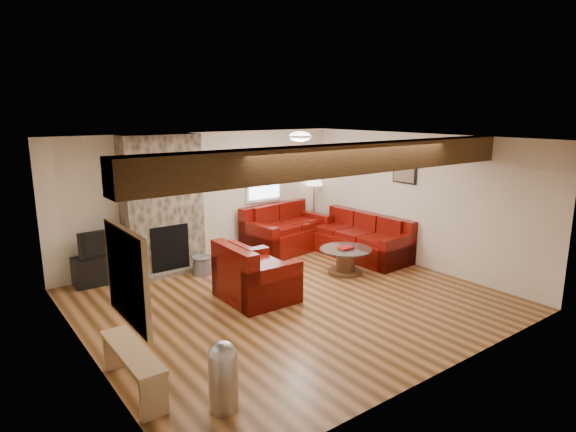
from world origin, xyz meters
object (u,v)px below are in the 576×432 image
(tv_cabinet, at_px, (104,269))
(sofa_three, at_px, (358,236))
(floor_lamp, at_px, (314,183))
(armchair_red, at_px, (256,271))
(television, at_px, (101,242))
(coffee_table, at_px, (345,261))
(loveseat, at_px, (287,228))

(tv_cabinet, bearing_deg, sofa_three, -18.34)
(tv_cabinet, relative_size, floor_lamp, 0.64)
(armchair_red, relative_size, television, 1.42)
(coffee_table, distance_m, television, 4.28)
(loveseat, relative_size, armchair_red, 1.58)
(tv_cabinet, height_order, floor_lamp, floor_lamp)
(armchair_red, distance_m, tv_cabinet, 2.78)
(sofa_three, xyz_separation_m, loveseat, (-0.88, 1.22, 0.05))
(floor_lamp, bearing_deg, sofa_three, -94.69)
(loveseat, relative_size, television, 2.26)
(television, bearing_deg, tv_cabinet, 0.00)
(loveseat, relative_size, floor_lamp, 1.17)
(coffee_table, relative_size, tv_cabinet, 0.96)
(tv_cabinet, bearing_deg, coffee_table, -30.06)
(armchair_red, height_order, floor_lamp, floor_lamp)
(sofa_three, height_order, loveseat, loveseat)
(coffee_table, bearing_deg, tv_cabinet, 149.94)
(sofa_three, distance_m, loveseat, 1.51)
(television, bearing_deg, coffee_table, -30.06)
(loveseat, bearing_deg, armchair_red, -144.79)
(tv_cabinet, bearing_deg, floor_lamp, 0.24)
(loveseat, bearing_deg, tv_cabinet, 167.11)
(coffee_table, xyz_separation_m, floor_lamp, (1.03, 2.15, 1.08))
(loveseat, height_order, armchair_red, loveseat)
(loveseat, bearing_deg, coffee_table, -99.04)
(tv_cabinet, bearing_deg, armchair_red, -51.86)
(loveseat, bearing_deg, floor_lamp, 9.36)
(tv_cabinet, bearing_deg, television, 0.00)
(television, relative_size, floor_lamp, 0.52)
(loveseat, relative_size, coffee_table, 1.90)
(loveseat, height_order, tv_cabinet, loveseat)
(coffee_table, bearing_deg, television, 149.94)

